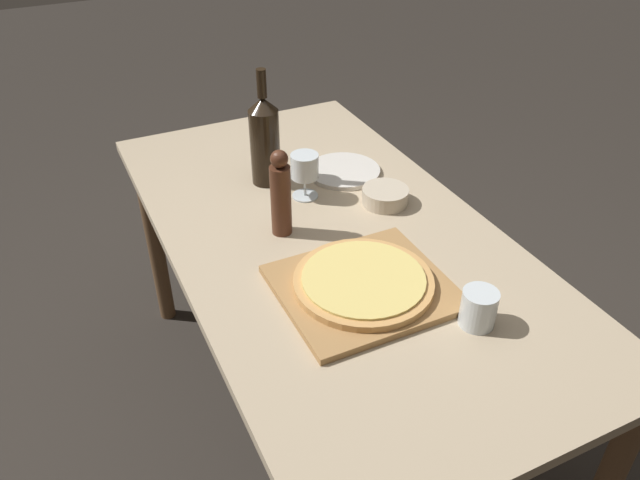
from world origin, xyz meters
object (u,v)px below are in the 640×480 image
object	(u,v)px
wine_bottle	(265,139)
wine_glass	(305,168)
small_bowl	(385,196)
pepper_mill	(281,195)
pizza	(363,281)

from	to	relation	value
wine_bottle	wine_glass	world-z (taller)	wine_bottle
small_bowl	pepper_mill	bearing A→B (deg)	-178.43
pepper_mill	wine_glass	xyz separation A→B (m)	(0.13, 0.14, -0.02)
wine_glass	wine_bottle	bearing A→B (deg)	117.20
pizza	wine_bottle	world-z (taller)	wine_bottle
wine_bottle	pepper_mill	xyz separation A→B (m)	(-0.06, -0.27, -0.02)
wine_glass	pepper_mill	bearing A→B (deg)	-133.10
pizza	pepper_mill	world-z (taller)	pepper_mill
pepper_mill	wine_glass	size ratio (longest dim) A/B	1.78
pepper_mill	wine_glass	bearing A→B (deg)	46.90
pizza	small_bowl	bearing A→B (deg)	52.23
pizza	small_bowl	size ratio (longest dim) A/B	2.48
pizza	wine_bottle	size ratio (longest dim) A/B	0.94
wine_glass	small_bowl	distance (m)	0.25
pizza	wine_glass	xyz separation A→B (m)	(0.06, 0.45, 0.07)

